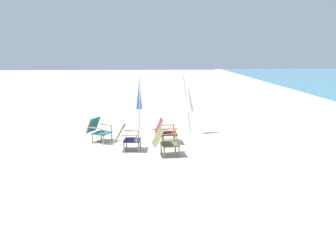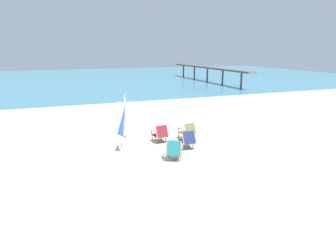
{
  "view_description": "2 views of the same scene",
  "coord_description": "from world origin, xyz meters",
  "px_view_note": "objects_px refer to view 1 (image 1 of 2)",
  "views": [
    {
      "loc": [
        11.14,
        0.37,
        2.97
      ],
      "look_at": [
        0.86,
        0.83,
        0.58
      ],
      "focal_mm": 35.0,
      "sensor_mm": 36.0,
      "label": 1
    },
    {
      "loc": [
        -3.33,
        -10.93,
        3.95
      ],
      "look_at": [
        1.11,
        0.54,
        0.78
      ],
      "focal_mm": 32.0,
      "sensor_mm": 36.0,
      "label": 2
    }
  ],
  "objects_px": {
    "umbrella_furled_blue": "(139,95)",
    "umbrella_furled_white": "(188,96)",
    "beach_chair_front_left": "(164,141)",
    "beach_chair_back_left": "(127,137)",
    "beach_chair_back_right": "(98,129)",
    "beach_chair_front_right": "(165,130)"
  },
  "relations": [
    {
      "from": "umbrella_furled_blue",
      "to": "umbrella_furled_white",
      "type": "relative_size",
      "value": 0.99
    },
    {
      "from": "beach_chair_front_left",
      "to": "umbrella_furled_white",
      "type": "relative_size",
      "value": 0.39
    },
    {
      "from": "beach_chair_back_left",
      "to": "beach_chair_front_left",
      "type": "height_order",
      "value": "beach_chair_front_left"
    },
    {
      "from": "beach_chair_back_right",
      "to": "umbrella_furled_white",
      "type": "xyz_separation_m",
      "value": [
        -1.01,
        3.09,
        0.95
      ]
    },
    {
      "from": "beach_chair_front_left",
      "to": "beach_chair_back_right",
      "type": "bearing_deg",
      "value": -125.53
    },
    {
      "from": "beach_chair_front_right",
      "to": "beach_chair_front_left",
      "type": "bearing_deg",
      "value": -2.24
    },
    {
      "from": "beach_chair_front_left",
      "to": "umbrella_furled_white",
      "type": "xyz_separation_m",
      "value": [
        -2.53,
        0.95,
        0.95
      ]
    },
    {
      "from": "umbrella_furled_white",
      "to": "beach_chair_back_right",
      "type": "bearing_deg",
      "value": -71.96
    },
    {
      "from": "beach_chair_back_left",
      "to": "umbrella_furled_white",
      "type": "xyz_separation_m",
      "value": [
        -1.99,
        2.08,
        0.96
      ]
    },
    {
      "from": "beach_chair_back_right",
      "to": "beach_chair_front_right",
      "type": "distance_m",
      "value": 2.2
    },
    {
      "from": "beach_chair_front_left",
      "to": "umbrella_furled_blue",
      "type": "bearing_deg",
      "value": -165.0
    },
    {
      "from": "beach_chair_back_right",
      "to": "umbrella_furled_blue",
      "type": "bearing_deg",
      "value": 139.71
    },
    {
      "from": "beach_chair_back_left",
      "to": "beach_chair_back_right",
      "type": "bearing_deg",
      "value": -134.14
    },
    {
      "from": "beach_chair_back_right",
      "to": "beach_chair_front_left",
      "type": "height_order",
      "value": "beach_chair_back_right"
    },
    {
      "from": "beach_chair_back_left",
      "to": "umbrella_furled_white",
      "type": "bearing_deg",
      "value": 133.83
    },
    {
      "from": "beach_chair_front_right",
      "to": "umbrella_furled_white",
      "type": "relative_size",
      "value": 0.38
    },
    {
      "from": "beach_chair_front_left",
      "to": "umbrella_furled_blue",
      "type": "xyz_separation_m",
      "value": [
        -3.08,
        -0.82,
        0.94
      ]
    },
    {
      "from": "beach_chair_front_right",
      "to": "umbrella_furled_white",
      "type": "distance_m",
      "value": 1.81
    },
    {
      "from": "beach_chair_back_left",
      "to": "beach_chair_front_right",
      "type": "distance_m",
      "value": 1.39
    },
    {
      "from": "beach_chair_back_right",
      "to": "beach_chair_front_left",
      "type": "distance_m",
      "value": 2.63
    },
    {
      "from": "beach_chair_front_right",
      "to": "umbrella_furled_blue",
      "type": "bearing_deg",
      "value": -154.05
    },
    {
      "from": "beach_chair_back_right",
      "to": "umbrella_furled_blue",
      "type": "distance_m",
      "value": 2.24
    }
  ]
}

